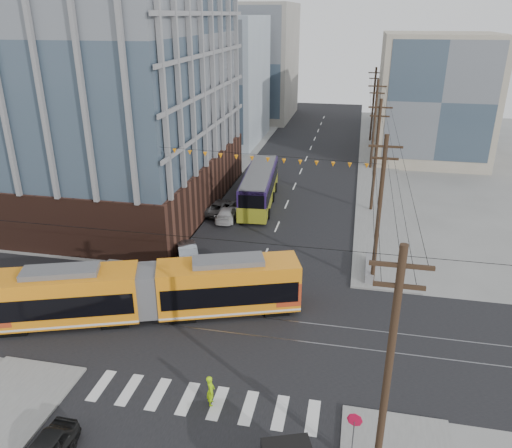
{
  "coord_description": "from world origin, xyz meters",
  "views": [
    {
      "loc": [
        6.69,
        -21.88,
        18.15
      ],
      "look_at": [
        0.13,
        9.74,
        4.52
      ],
      "focal_mm": 35.0,
      "sensor_mm": 36.0,
      "label": 1
    }
  ],
  "objects": [
    {
      "name": "bg_bldg_nw_far",
      "position": [
        -14.0,
        72.0,
        10.0
      ],
      "size": [
        16.0,
        18.0,
        20.0
      ],
      "primitive_type": "cube",
      "color": "gray",
      "rests_on": "ground"
    },
    {
      "name": "bg_bldg_ne_far",
      "position": [
        18.0,
        68.0,
        7.0
      ],
      "size": [
        16.0,
        16.0,
        14.0
      ],
      "primitive_type": "cube",
      "color": "#8C99A5",
      "rests_on": "ground"
    },
    {
      "name": "office_building",
      "position": [
        -22.0,
        23.0,
        14.3
      ],
      "size": [
        30.0,
        25.0,
        28.6
      ],
      "primitive_type": "cube",
      "color": "#381E16",
      "rests_on": "ground"
    },
    {
      "name": "parked_car_grey",
      "position": [
        -5.93,
        22.22,
        0.66
      ],
      "size": [
        2.73,
        4.94,
        1.31
      ],
      "primitive_type": "imported",
      "rotation": [
        0.0,
        0.0,
        3.02
      ],
      "color": "#4C4C4C",
      "rests_on": "ground"
    },
    {
      "name": "utility_pole_near",
      "position": [
        8.5,
        -6.0,
        5.5
      ],
      "size": [
        0.3,
        0.3,
        11.0
      ],
      "primitive_type": "cylinder",
      "color": "black",
      "rests_on": "ground"
    },
    {
      "name": "streetcar",
      "position": [
        -5.62,
        3.69,
        1.86
      ],
      "size": [
        19.13,
        9.02,
        3.73
      ],
      "primitive_type": null,
      "rotation": [
        0.0,
        0.0,
        0.34
      ],
      "color": "orange",
      "rests_on": "ground"
    },
    {
      "name": "ground",
      "position": [
        0.0,
        0.0,
        0.0
      ],
      "size": [
        160.0,
        160.0,
        0.0
      ],
      "primitive_type": "plane",
      "color": "slate"
    },
    {
      "name": "stop_sign",
      "position": [
        7.51,
        -4.92,
        1.13
      ],
      "size": [
        0.79,
        0.79,
        2.26
      ],
      "primitive_type": null,
      "rotation": [
        0.0,
        0.0,
        -0.16
      ],
      "color": "red",
      "rests_on": "ground"
    },
    {
      "name": "parked_car_silver",
      "position": [
        -5.98,
        12.1,
        0.69
      ],
      "size": [
        3.08,
        4.44,
        1.39
      ],
      "primitive_type": "imported",
      "rotation": [
        0.0,
        0.0,
        3.57
      ],
      "color": "gray",
      "rests_on": "ground"
    },
    {
      "name": "bg_bldg_nw_near",
      "position": [
        -17.0,
        52.0,
        9.0
      ],
      "size": [
        18.0,
        16.0,
        18.0
      ],
      "primitive_type": "cube",
      "color": "#8C99A5",
      "rests_on": "ground"
    },
    {
      "name": "parked_car_white",
      "position": [
        -4.93,
        20.73,
        0.62
      ],
      "size": [
        1.86,
        4.33,
        1.24
      ],
      "primitive_type": "imported",
      "rotation": [
        0.0,
        0.0,
        3.17
      ],
      "color": "silver",
      "rests_on": "ground"
    },
    {
      "name": "city_bus",
      "position": [
        -2.86,
        25.82,
        1.8
      ],
      "size": [
        3.8,
        12.92,
        3.61
      ],
      "primitive_type": null,
      "rotation": [
        0.0,
        0.0,
        0.08
      ],
      "color": "#261747",
      "rests_on": "ground"
    },
    {
      "name": "pedestrian",
      "position": [
        0.48,
        -3.1,
        0.85
      ],
      "size": [
        0.56,
        0.7,
        1.7
      ],
      "primitive_type": "imported",
      "rotation": [
        0.0,
        0.0,
        1.84
      ],
      "color": "#9AD90A",
      "rests_on": "ground"
    },
    {
      "name": "bg_bldg_ne_near",
      "position": [
        16.0,
        48.0,
        8.0
      ],
      "size": [
        14.0,
        14.0,
        16.0
      ],
      "primitive_type": "cube",
      "color": "gray",
      "rests_on": "ground"
    },
    {
      "name": "jersey_barrier",
      "position": [
        8.3,
        12.61,
        0.4
      ],
      "size": [
        0.93,
        3.98,
        0.79
      ],
      "primitive_type": "cube",
      "rotation": [
        0.0,
        0.0,
        -0.01
      ],
      "color": "slate",
      "rests_on": "ground"
    },
    {
      "name": "utility_pole_far",
      "position": [
        8.5,
        56.0,
        5.5
      ],
      "size": [
        0.3,
        0.3,
        11.0
      ],
      "primitive_type": "cylinder",
      "color": "black",
      "rests_on": "ground"
    }
  ]
}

